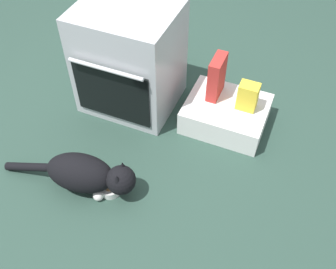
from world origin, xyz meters
TOP-DOWN VIEW (x-y plane):
  - ground at (0.00, 0.00)m, footprint 8.00×8.00m
  - oven at (-0.09, 0.43)m, footprint 0.60×0.56m
  - pantry_cabinet at (0.57, 0.45)m, footprint 0.51×0.42m
  - food_bowl at (0.13, -0.32)m, footprint 0.11×0.11m
  - cat at (0.01, -0.34)m, footprint 0.81×0.27m
  - snack_bag at (0.68, 0.47)m, footprint 0.12×0.09m
  - cereal_box at (0.46, 0.52)m, footprint 0.07×0.18m

SIDE VIEW (x-z plane):
  - ground at x=0.00m, z-range 0.00..0.00m
  - food_bowl at x=0.13m, z-range -0.01..0.06m
  - pantry_cabinet at x=0.57m, z-range 0.00..0.17m
  - cat at x=0.01m, z-range 0.01..0.24m
  - snack_bag at x=0.68m, z-range 0.17..0.35m
  - cereal_box at x=0.46m, z-range 0.17..0.45m
  - oven at x=-0.09m, z-range 0.00..0.70m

